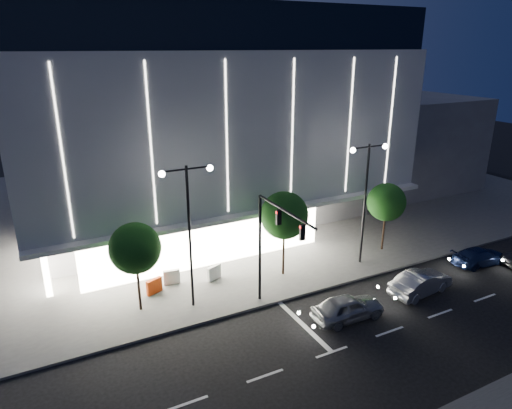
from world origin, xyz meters
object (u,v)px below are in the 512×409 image
at_px(street_lamp_east, 366,187).
at_px(tree_right, 386,204).
at_px(car_lead, 348,308).
at_px(barrier_a, 154,286).
at_px(tree_mid, 284,218).
at_px(barrier_b, 172,277).
at_px(tree_left, 136,251).
at_px(car_third, 479,256).
at_px(traffic_mast, 272,236).
at_px(barrier_d, 214,273).
at_px(car_second, 421,283).
at_px(street_lamp_west, 189,217).

xyz_separation_m(street_lamp_east, tree_right, (3.03, 1.02, -2.07)).
xyz_separation_m(car_lead, barrier_a, (-9.39, 7.87, -0.11)).
xyz_separation_m(tree_mid, barrier_b, (-7.39, 2.17, -3.68)).
height_order(tree_left, barrier_b, tree_left).
distance_m(car_third, barrier_a, 23.41).
relative_size(tree_mid, car_lead, 1.38).
xyz_separation_m(traffic_mast, tree_left, (-6.97, 3.68, -0.99)).
relative_size(car_third, barrier_b, 3.98).
bearing_deg(barrier_b, street_lamp_east, -4.97).
relative_size(tree_left, tree_right, 1.04).
height_order(car_third, barrier_b, car_third).
xyz_separation_m(barrier_a, barrier_d, (4.13, -0.03, 0.00)).
relative_size(car_third, barrier_a, 3.98).
relative_size(traffic_mast, car_second, 1.52).
relative_size(street_lamp_west, car_third, 2.06).
distance_m(tree_right, barrier_b, 16.84).
height_order(tree_right, barrier_b, tree_right).
distance_m(street_lamp_west, tree_left, 3.69).
bearing_deg(car_lead, street_lamp_west, 57.24).
bearing_deg(tree_right, tree_mid, 180.00).
distance_m(tree_left, car_lead, 12.82).
bearing_deg(barrier_d, tree_left, 174.15).
bearing_deg(barrier_a, barrier_d, -22.91).
relative_size(tree_mid, car_second, 1.32).
height_order(car_lead, barrier_b, car_lead).
bearing_deg(car_second, car_third, -88.15).
relative_size(car_second, car_third, 1.06).
distance_m(tree_left, car_third, 24.49).
distance_m(tree_mid, car_third, 15.09).
bearing_deg(barrier_d, traffic_mast, -93.72).
distance_m(tree_left, car_second, 18.10).
height_order(traffic_mast, car_second, traffic_mast).
distance_m(traffic_mast, barrier_a, 8.87).
xyz_separation_m(traffic_mast, barrier_d, (-1.60, 5.14, -4.38)).
bearing_deg(barrier_a, barrier_b, 3.86).
relative_size(tree_mid, barrier_a, 5.59).
bearing_deg(tree_left, tree_right, -0.00).
distance_m(car_lead, car_third, 13.14).
height_order(barrier_a, barrier_b, same).
bearing_deg(barrier_a, tree_left, -152.28).
xyz_separation_m(tree_right, car_second, (-2.30, -6.17, -3.12)).
relative_size(tree_right, car_second, 1.19).
relative_size(barrier_b, barrier_d, 1.00).
xyz_separation_m(car_third, barrier_d, (-18.34, 6.55, 0.02)).
relative_size(car_second, barrier_b, 4.23).
relative_size(tree_right, barrier_a, 5.01).
relative_size(tree_right, barrier_b, 5.01).
bearing_deg(street_lamp_west, car_third, -11.12).
xyz_separation_m(tree_left, barrier_a, (1.24, 1.49, -3.38)).
bearing_deg(tree_mid, street_lamp_west, -171.74).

